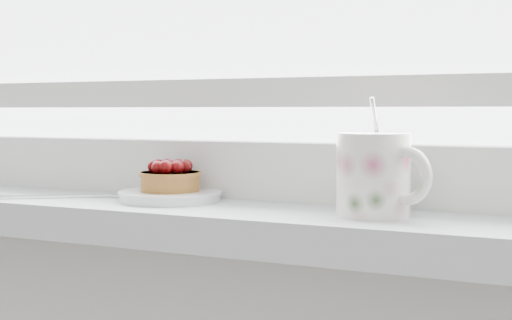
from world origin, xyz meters
The scene contains 4 objects.
saucer centered at (-0.09, 1.90, 0.95)m, with size 0.12×0.12×0.01m, color white.
raspberry_tart centered at (-0.09, 1.90, 0.97)m, with size 0.07×0.07×0.04m.
floral_mug centered at (0.16, 1.88, 0.98)m, with size 0.12×0.10×0.12m.
fork centered at (-0.21, 1.88, 0.94)m, with size 0.19×0.14×0.00m.
Camera 1 is at (0.36, 1.17, 1.05)m, focal length 50.00 mm.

